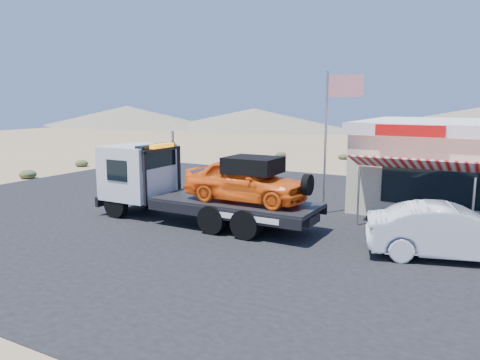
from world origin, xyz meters
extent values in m
plane|color=#967A55|center=(0.00, 0.00, 0.00)|extent=(120.00, 120.00, 0.00)
cube|color=black|center=(2.00, 3.00, 0.01)|extent=(32.00, 24.00, 0.02)
cylinder|color=black|center=(-2.60, -0.38, 0.55)|extent=(1.07, 0.32, 1.07)
cylinder|color=black|center=(-2.60, 1.75, 0.55)|extent=(1.07, 0.32, 1.07)
cylinder|color=black|center=(2.19, -0.38, 0.55)|extent=(1.07, 0.59, 1.07)
cylinder|color=black|center=(2.19, 1.75, 0.55)|extent=(1.07, 0.59, 1.07)
cylinder|color=black|center=(3.58, -0.38, 0.55)|extent=(1.07, 0.59, 1.07)
cylinder|color=black|center=(3.58, 1.75, 0.55)|extent=(1.07, 0.59, 1.07)
cube|color=black|center=(1.34, 0.68, 0.71)|extent=(8.74, 1.07, 0.32)
cube|color=silver|center=(-2.28, 0.68, 1.83)|extent=(2.35, 2.51, 2.24)
cube|color=black|center=(-1.27, 0.68, 2.58)|extent=(0.37, 2.13, 0.96)
cube|color=black|center=(-0.95, 0.68, 1.78)|extent=(0.11, 2.35, 2.13)
cube|color=orange|center=(-0.95, 0.68, 3.01)|extent=(0.27, 1.28, 0.16)
cube|color=black|center=(2.51, 0.68, 1.01)|extent=(6.40, 2.45, 0.16)
imported|color=#FF6213|center=(2.94, 0.68, 1.89)|extent=(4.69, 1.89, 1.60)
cube|color=black|center=(3.26, 0.68, 2.49)|extent=(1.92, 1.60, 0.59)
imported|color=silver|center=(10.05, 0.82, 0.85)|extent=(5.32, 3.09, 1.66)
cube|color=red|center=(8.00, 4.74, 3.67)|extent=(2.60, 0.12, 0.45)
cube|color=black|center=(10.50, 4.98, 1.52)|extent=(7.00, 0.06, 1.60)
cube|color=red|center=(10.50, 4.10, 2.47)|extent=(9.00, 1.73, 0.61)
cylinder|color=#99999E|center=(6.50, 3.30, 1.12)|extent=(0.08, 0.08, 2.20)
cylinder|color=#99999E|center=(10.50, 3.30, 1.12)|extent=(0.08, 0.08, 2.20)
cylinder|color=#99999E|center=(4.70, 4.50, 3.02)|extent=(0.10, 0.10, 6.00)
cube|color=#B20C14|center=(5.45, 4.50, 5.42)|extent=(1.50, 0.02, 0.90)
ellipsoid|color=#3E4525|center=(-14.60, 4.36, 0.28)|extent=(1.05, 1.05, 0.56)
ellipsoid|color=#3E4525|center=(-15.83, 9.81, 0.26)|extent=(0.96, 0.96, 0.52)
ellipsoid|color=#3E4525|center=(-15.20, 15.51, 0.32)|extent=(1.20, 1.20, 0.64)
ellipsoid|color=#3E4525|center=(-5.25, 22.13, 0.25)|extent=(0.93, 0.93, 0.50)
ellipsoid|color=#3E4525|center=(-0.16, 23.43, 0.24)|extent=(0.88, 0.88, 0.48)
cone|color=#726B59|center=(-25.00, 55.00, 1.75)|extent=(36.00, 36.00, 3.50)
cone|color=#726B59|center=(-50.00, 52.00, 1.90)|extent=(40.00, 40.00, 3.80)
camera|label=1|loc=(11.14, -14.42, 4.84)|focal=35.00mm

